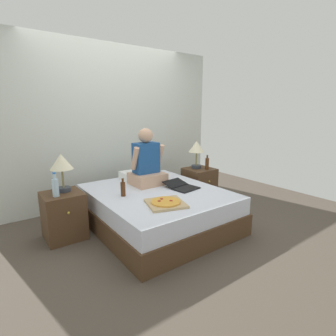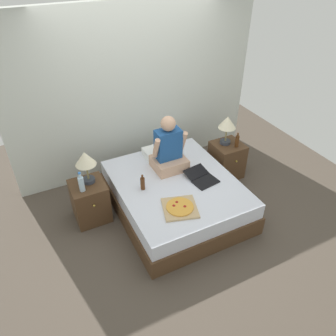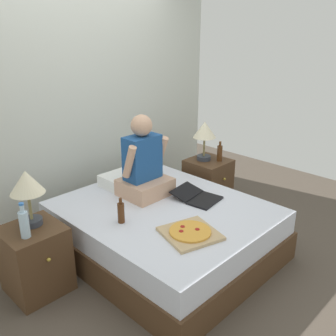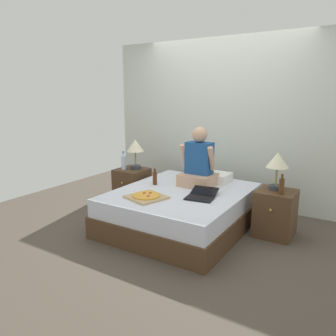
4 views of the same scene
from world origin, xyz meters
name	(u,v)px [view 3 (image 3 of 4)]	position (x,y,z in m)	size (l,w,h in m)	color
ground_plane	(165,252)	(0.00, 0.00, 0.00)	(5.81, 5.81, 0.00)	#4C4238
wall_back	(78,103)	(0.00, 1.28, 1.25)	(3.81, 0.12, 2.50)	silver
bed	(164,230)	(0.00, 0.00, 0.24)	(1.56, 1.84, 0.48)	#4C331E
nightstand_left	(35,259)	(-1.09, 0.36, 0.28)	(0.44, 0.47, 0.56)	#4C331E
lamp_on_left_nightstand	(27,186)	(-1.05, 0.41, 0.89)	(0.26, 0.26, 0.45)	#333842
water_bottle	(24,223)	(-1.17, 0.27, 0.67)	(0.07, 0.07, 0.28)	silver
nightstand_right	(208,182)	(1.09, 0.36, 0.28)	(0.44, 0.47, 0.56)	#4C331E
lamp_on_right_nightstand	(205,132)	(1.06, 0.41, 0.89)	(0.26, 0.26, 0.45)	#333842
beer_bottle	(220,153)	(1.16, 0.26, 0.65)	(0.06, 0.06, 0.23)	#512D14
pillow	(128,178)	(0.11, 0.64, 0.54)	(0.52, 0.34, 0.12)	white
person_seated	(144,166)	(0.06, 0.34, 0.77)	(0.47, 0.40, 0.78)	tan
laptop	(199,197)	(0.33, -0.12, 0.50)	(0.37, 0.46, 0.07)	black
pizza_box	(190,233)	(-0.20, -0.49, 0.50)	(0.50, 0.50, 0.05)	tan
beer_bottle_on_bed	(121,212)	(-0.45, 0.06, 0.57)	(0.06, 0.06, 0.22)	#4C2811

